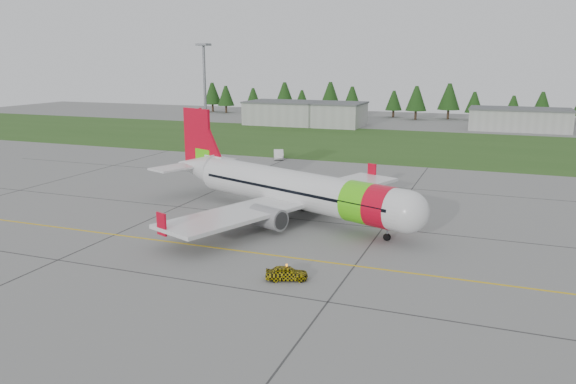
% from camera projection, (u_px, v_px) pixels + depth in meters
% --- Properties ---
extents(ground, '(320.00, 320.00, 0.00)m').
position_uv_depth(ground, '(207.00, 283.00, 44.56)').
color(ground, gray).
rests_on(ground, ground).
extents(aircraft, '(35.71, 33.93, 11.31)m').
position_uv_depth(aircraft, '(292.00, 189.00, 62.79)').
color(aircraft, silver).
rests_on(aircraft, ground).
extents(follow_me_car, '(1.58, 1.70, 3.42)m').
position_uv_depth(follow_me_car, '(287.00, 260.00, 44.90)').
color(follow_me_car, '#D0BB0B').
rests_on(follow_me_car, ground).
extents(service_van, '(2.20, 2.15, 4.88)m').
position_uv_depth(service_van, '(279.00, 145.00, 100.96)').
color(service_van, white).
rests_on(service_van, ground).
extents(grass_strip, '(320.00, 50.00, 0.03)m').
position_uv_depth(grass_strip, '(395.00, 144.00, 119.17)').
color(grass_strip, '#30561E').
rests_on(grass_strip, ground).
extents(taxi_guideline, '(120.00, 0.25, 0.02)m').
position_uv_depth(taxi_guideline, '(249.00, 252.00, 51.83)').
color(taxi_guideline, gold).
rests_on(taxi_guideline, ground).
extents(hangar_west, '(32.00, 14.00, 6.00)m').
position_uv_depth(hangar_west, '(305.00, 114.00, 154.37)').
color(hangar_west, '#A8A8A3').
rests_on(hangar_west, ground).
extents(hangar_east, '(24.00, 12.00, 5.20)m').
position_uv_depth(hangar_east, '(519.00, 120.00, 142.67)').
color(hangar_east, '#A8A8A3').
rests_on(hangar_east, ground).
extents(floodlight_mast, '(0.50, 0.50, 20.00)m').
position_uv_depth(floodlight_mast, '(205.00, 100.00, 106.15)').
color(floodlight_mast, slate).
rests_on(floodlight_mast, ground).
extents(treeline, '(160.00, 8.00, 10.00)m').
position_uv_depth(treeline, '(429.00, 103.00, 168.99)').
color(treeline, '#1C3F14').
rests_on(treeline, ground).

